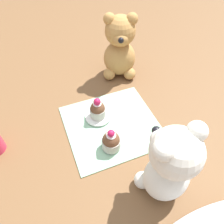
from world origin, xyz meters
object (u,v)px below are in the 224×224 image
(cupcake_near_cream_bear, at_px, (111,141))
(saucer_plate, at_px, (98,116))
(teddy_bear_cream, at_px, (170,164))
(teddy_bear_tan, at_px, (120,48))
(cupcake_near_tan_bear, at_px, (98,110))

(cupcake_near_cream_bear, distance_m, saucer_plate, 0.11)
(teddy_bear_cream, distance_m, cupcake_near_cream_bear, 0.17)
(cupcake_near_cream_bear, xyz_separation_m, saucer_plate, (-0.00, -0.11, -0.02))
(teddy_bear_cream, height_order, saucer_plate, teddy_bear_cream)
(cupcake_near_cream_bear, height_order, saucer_plate, cupcake_near_cream_bear)
(teddy_bear_tan, bearing_deg, saucer_plate, -108.01)
(cupcake_near_cream_bear, bearing_deg, teddy_bear_tan, -116.85)
(teddy_bear_tan, distance_m, cupcake_near_cream_bear, 0.31)
(teddy_bear_tan, xyz_separation_m, cupcake_near_tan_bear, (0.14, 0.17, -0.06))
(teddy_bear_cream, bearing_deg, cupcake_near_cream_bear, -73.54)
(cupcake_near_cream_bear, relative_size, cupcake_near_tan_bear, 1.00)
(teddy_bear_cream, distance_m, cupcake_near_tan_bear, 0.26)
(teddy_bear_tan, relative_size, cupcake_near_cream_bear, 3.18)
(teddy_bear_tan, xyz_separation_m, cupcake_near_cream_bear, (0.14, 0.27, -0.07))
(teddy_bear_cream, bearing_deg, teddy_bear_tan, -109.38)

